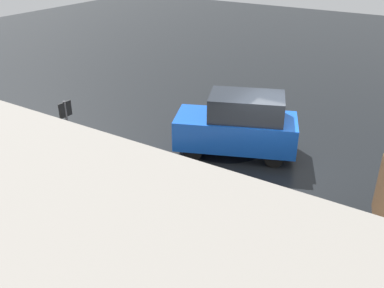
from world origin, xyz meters
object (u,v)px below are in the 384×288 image
(moving_hatchback, at_px, (238,125))
(sign_post, at_px, (68,128))
(fire_hydrant, at_px, (128,164))
(pedestrian, at_px, (99,147))

(moving_hatchback, distance_m, sign_post, 5.34)
(fire_hydrant, xyz_separation_m, sign_post, (1.42, 0.85, 1.18))
(moving_hatchback, xyz_separation_m, fire_hydrant, (2.10, 3.12, -0.63))
(fire_hydrant, bearing_deg, moving_hatchback, -124.02)
(moving_hatchback, height_order, sign_post, sign_post)
(fire_hydrant, height_order, sign_post, sign_post)
(pedestrian, xyz_separation_m, sign_post, (0.30, 0.85, 0.90))
(moving_hatchback, relative_size, fire_hydrant, 5.30)
(pedestrian, bearing_deg, moving_hatchback, -135.91)
(pedestrian, height_order, sign_post, sign_post)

